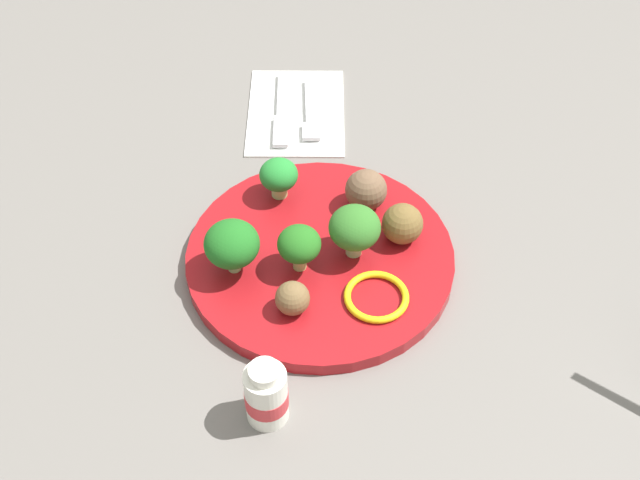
{
  "coord_description": "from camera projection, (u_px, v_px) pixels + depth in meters",
  "views": [
    {
      "loc": [
        0.57,
        -0.01,
        0.65
      ],
      "look_at": [
        0.0,
        0.0,
        0.04
      ],
      "focal_mm": 46.08,
      "sensor_mm": 36.0,
      "label": 1
    }
  ],
  "objects": [
    {
      "name": "broccoli_floret_back_left",
      "position": [
        354.0,
        225.0,
        0.83
      ],
      "size": [
        0.05,
        0.05,
        0.06
      ],
      "color": "#9ABD7D",
      "rests_on": "plate"
    },
    {
      "name": "meatball_mid_left",
      "position": [
        366.0,
        190.0,
        0.88
      ],
      "size": [
        0.05,
        0.05,
        0.05
      ],
      "primitive_type": "sphere",
      "color": "brown",
      "rests_on": "plate"
    },
    {
      "name": "yogurt_bottle",
      "position": [
        266.0,
        395.0,
        0.72
      ],
      "size": [
        0.04,
        0.04,
        0.07
      ],
      "color": "white",
      "rests_on": "ground_plane"
    },
    {
      "name": "broccoli_floret_back_right",
      "position": [
        279.0,
        176.0,
        0.89
      ],
      "size": [
        0.04,
        0.04,
        0.05
      ],
      "color": "#A1C877",
      "rests_on": "plate"
    },
    {
      "name": "broccoli_floret_mid_right",
      "position": [
        299.0,
        245.0,
        0.82
      ],
      "size": [
        0.04,
        0.04,
        0.05
      ],
      "color": "#A6BA68",
      "rests_on": "plate"
    },
    {
      "name": "fork",
      "position": [
        311.0,
        112.0,
        1.02
      ],
      "size": [
        0.12,
        0.02,
        0.01
      ],
      "color": "silver",
      "rests_on": "napkin"
    },
    {
      "name": "pepper_ring_center",
      "position": [
        376.0,
        297.0,
        0.81
      ],
      "size": [
        0.09,
        0.09,
        0.01
      ],
      "primitive_type": "torus",
      "rotation": [
        0.0,
        0.0,
        2.16
      ],
      "color": "yellow",
      "rests_on": "plate"
    },
    {
      "name": "napkin",
      "position": [
        296.0,
        111.0,
        1.03
      ],
      "size": [
        0.17,
        0.12,
        0.01
      ],
      "primitive_type": "cube",
      "rotation": [
        0.0,
        0.0,
        -0.03
      ],
      "color": "white",
      "rests_on": "ground_plane"
    },
    {
      "name": "broccoli_floret_near_rim",
      "position": [
        232.0,
        244.0,
        0.81
      ],
      "size": [
        0.06,
        0.06,
        0.06
      ],
      "color": "#97BA73",
      "rests_on": "plate"
    },
    {
      "name": "plate",
      "position": [
        320.0,
        258.0,
        0.86
      ],
      "size": [
        0.28,
        0.28,
        0.02
      ],
      "primitive_type": "cylinder",
      "color": "maroon",
      "rests_on": "ground_plane"
    },
    {
      "name": "ground_plane",
      "position": [
        320.0,
        263.0,
        0.86
      ],
      "size": [
        4.0,
        4.0,
        0.0
      ],
      "primitive_type": "plane",
      "color": "slate"
    },
    {
      "name": "meatball_front_left",
      "position": [
        292.0,
        298.0,
        0.79
      ],
      "size": [
        0.03,
        0.03,
        0.03
      ],
      "primitive_type": "sphere",
      "color": "brown",
      "rests_on": "plate"
    },
    {
      "name": "meatball_center",
      "position": [
        402.0,
        224.0,
        0.85
      ],
      "size": [
        0.04,
        0.04,
        0.04
      ],
      "primitive_type": "sphere",
      "color": "brown",
      "rests_on": "plate"
    },
    {
      "name": "knife",
      "position": [
        282.0,
        112.0,
        1.02
      ],
      "size": [
        0.15,
        0.02,
        0.01
      ],
      "color": "silver",
      "rests_on": "napkin"
    }
  ]
}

